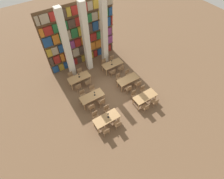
# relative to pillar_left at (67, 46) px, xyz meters

# --- Properties ---
(ground_plane) EXTENTS (40.00, 40.00, 0.00)m
(ground_plane) POSITION_rel_pillar_left_xyz_m (1.65, -3.55, -3.00)
(ground_plane) COLOR brown
(bookshelf_bank) EXTENTS (6.32, 0.35, 5.50)m
(bookshelf_bank) POSITION_rel_pillar_left_xyz_m (1.65, 1.10, -0.33)
(bookshelf_bank) COLOR brown
(bookshelf_bank) RESTS_ON ground_plane
(pillar_left) EXTENTS (0.45, 0.45, 6.00)m
(pillar_left) POSITION_rel_pillar_left_xyz_m (0.00, 0.00, 0.00)
(pillar_left) COLOR silver
(pillar_left) RESTS_ON ground_plane
(pillar_center) EXTENTS (0.45, 0.45, 6.00)m
(pillar_center) POSITION_rel_pillar_left_xyz_m (1.65, 0.00, 0.00)
(pillar_center) COLOR silver
(pillar_center) RESTS_ON ground_plane
(pillar_right) EXTENTS (0.45, 0.45, 6.00)m
(pillar_right) POSITION_rel_pillar_left_xyz_m (3.29, 0.00, 0.00)
(pillar_right) COLOR silver
(pillar_right) RESTS_ON ground_plane
(reading_table_0) EXTENTS (1.83, 0.80, 0.73)m
(reading_table_0) POSITION_rel_pillar_left_xyz_m (-0.05, -5.73, -2.35)
(reading_table_0) COLOR tan
(reading_table_0) RESTS_ON ground_plane
(chair_0) EXTENTS (0.42, 0.40, 0.88)m
(chair_0) POSITION_rel_pillar_left_xyz_m (-0.52, -6.42, -2.52)
(chair_0) COLOR olive
(chair_0) RESTS_ON ground_plane
(chair_1) EXTENTS (0.42, 0.40, 0.88)m
(chair_1) POSITION_rel_pillar_left_xyz_m (-0.52, -5.04, -2.52)
(chair_1) COLOR olive
(chair_1) RESTS_ON ground_plane
(chair_2) EXTENTS (0.42, 0.40, 0.88)m
(chair_2) POSITION_rel_pillar_left_xyz_m (0.42, -6.42, -2.52)
(chair_2) COLOR olive
(chair_2) RESTS_ON ground_plane
(chair_3) EXTENTS (0.42, 0.40, 0.88)m
(chair_3) POSITION_rel_pillar_left_xyz_m (0.42, -5.04, -2.52)
(chair_3) COLOR olive
(chair_3) RESTS_ON ground_plane
(desk_lamp_0) EXTENTS (0.14, 0.14, 0.49)m
(desk_lamp_0) POSITION_rel_pillar_left_xyz_m (0.09, -5.73, -1.94)
(desk_lamp_0) COLOR black
(desk_lamp_0) RESTS_ON reading_table_0
(reading_table_1) EXTENTS (1.83, 0.80, 0.73)m
(reading_table_1) POSITION_rel_pillar_left_xyz_m (3.36, -5.70, -2.35)
(reading_table_1) COLOR tan
(reading_table_1) RESTS_ON ground_plane
(chair_4) EXTENTS (0.42, 0.40, 0.88)m
(chair_4) POSITION_rel_pillar_left_xyz_m (2.89, -6.38, -2.52)
(chair_4) COLOR olive
(chair_4) RESTS_ON ground_plane
(chair_5) EXTENTS (0.42, 0.40, 0.88)m
(chair_5) POSITION_rel_pillar_left_xyz_m (2.89, -5.01, -2.52)
(chair_5) COLOR olive
(chair_5) RESTS_ON ground_plane
(chair_6) EXTENTS (0.42, 0.40, 0.88)m
(chair_6) POSITION_rel_pillar_left_xyz_m (3.78, -6.38, -2.52)
(chair_6) COLOR olive
(chair_6) RESTS_ON ground_plane
(chair_7) EXTENTS (0.42, 0.40, 0.88)m
(chair_7) POSITION_rel_pillar_left_xyz_m (3.78, -5.01, -2.52)
(chair_7) COLOR olive
(chair_7) RESTS_ON ground_plane
(reading_table_2) EXTENTS (1.83, 0.80, 0.73)m
(reading_table_2) POSITION_rel_pillar_left_xyz_m (0.01, -3.54, -2.35)
(reading_table_2) COLOR tan
(reading_table_2) RESTS_ON ground_plane
(chair_8) EXTENTS (0.42, 0.40, 0.88)m
(chair_8) POSITION_rel_pillar_left_xyz_m (-0.43, -4.23, -2.52)
(chair_8) COLOR olive
(chair_8) RESTS_ON ground_plane
(chair_9) EXTENTS (0.42, 0.40, 0.88)m
(chair_9) POSITION_rel_pillar_left_xyz_m (-0.43, -2.85, -2.52)
(chair_9) COLOR olive
(chair_9) RESTS_ON ground_plane
(chair_10) EXTENTS (0.42, 0.40, 0.88)m
(chair_10) POSITION_rel_pillar_left_xyz_m (0.44, -4.23, -2.52)
(chair_10) COLOR olive
(chair_10) RESTS_ON ground_plane
(chair_11) EXTENTS (0.42, 0.40, 0.88)m
(chair_11) POSITION_rel_pillar_left_xyz_m (0.44, -2.85, -2.52)
(chair_11) COLOR olive
(chair_11) RESTS_ON ground_plane
(desk_lamp_1) EXTENTS (0.14, 0.14, 0.41)m
(desk_lamp_1) POSITION_rel_pillar_left_xyz_m (0.23, -3.57, -1.99)
(desk_lamp_1) COLOR black
(desk_lamp_1) RESTS_ON reading_table_2
(reading_table_3) EXTENTS (1.83, 0.80, 0.73)m
(reading_table_3) POSITION_rel_pillar_left_xyz_m (3.30, -3.60, -2.35)
(reading_table_3) COLOR tan
(reading_table_3) RESTS_ON ground_plane
(chair_12) EXTENTS (0.42, 0.40, 0.88)m
(chair_12) POSITION_rel_pillar_left_xyz_m (2.86, -4.29, -2.52)
(chair_12) COLOR olive
(chair_12) RESTS_ON ground_plane
(chair_13) EXTENTS (0.42, 0.40, 0.88)m
(chair_13) POSITION_rel_pillar_left_xyz_m (2.86, -2.91, -2.52)
(chair_13) COLOR olive
(chair_13) RESTS_ON ground_plane
(chair_14) EXTENTS (0.42, 0.40, 0.88)m
(chair_14) POSITION_rel_pillar_left_xyz_m (3.80, -4.29, -2.52)
(chair_14) COLOR olive
(chair_14) RESTS_ON ground_plane
(chair_15) EXTENTS (0.42, 0.40, 0.88)m
(chair_15) POSITION_rel_pillar_left_xyz_m (3.80, -2.91, -2.52)
(chair_15) COLOR olive
(chair_15) RESTS_ON ground_plane
(reading_table_4) EXTENTS (1.83, 0.80, 0.73)m
(reading_table_4) POSITION_rel_pillar_left_xyz_m (0.04, -1.29, -2.35)
(reading_table_4) COLOR tan
(reading_table_4) RESTS_ON ground_plane
(chair_16) EXTENTS (0.42, 0.40, 0.88)m
(chair_16) POSITION_rel_pillar_left_xyz_m (-0.40, -1.98, -2.52)
(chair_16) COLOR olive
(chair_16) RESTS_ON ground_plane
(chair_17) EXTENTS (0.42, 0.40, 0.88)m
(chair_17) POSITION_rel_pillar_left_xyz_m (-0.40, -0.60, -2.52)
(chair_17) COLOR olive
(chair_17) RESTS_ON ground_plane
(chair_18) EXTENTS (0.42, 0.40, 0.88)m
(chair_18) POSITION_rel_pillar_left_xyz_m (0.46, -1.98, -2.52)
(chair_18) COLOR olive
(chair_18) RESTS_ON ground_plane
(chair_19) EXTENTS (0.42, 0.40, 0.88)m
(chair_19) POSITION_rel_pillar_left_xyz_m (0.46, -0.60, -2.52)
(chair_19) COLOR olive
(chair_19) RESTS_ON ground_plane
(desk_lamp_2) EXTENTS (0.14, 0.14, 0.39)m
(desk_lamp_2) POSITION_rel_pillar_left_xyz_m (0.08, -1.25, -2.01)
(desk_lamp_2) COLOR black
(desk_lamp_2) RESTS_ON reading_table_4
(reading_table_5) EXTENTS (1.83, 0.80, 0.73)m
(reading_table_5) POSITION_rel_pillar_left_xyz_m (3.23, -1.39, -2.35)
(reading_table_5) COLOR tan
(reading_table_5) RESTS_ON ground_plane
(chair_20) EXTENTS (0.42, 0.40, 0.88)m
(chair_20) POSITION_rel_pillar_left_xyz_m (2.80, -2.07, -2.52)
(chair_20) COLOR olive
(chair_20) RESTS_ON ground_plane
(chair_21) EXTENTS (0.42, 0.40, 0.88)m
(chair_21) POSITION_rel_pillar_left_xyz_m (2.80, -0.70, -2.52)
(chair_21) COLOR olive
(chair_21) RESTS_ON ground_plane
(chair_22) EXTENTS (0.42, 0.40, 0.88)m
(chair_22) POSITION_rel_pillar_left_xyz_m (3.67, -2.07, -2.52)
(chair_22) COLOR olive
(chair_22) RESTS_ON ground_plane
(chair_23) EXTENTS (0.42, 0.40, 0.88)m
(chair_23) POSITION_rel_pillar_left_xyz_m (3.67, -0.70, -2.52)
(chair_23) COLOR olive
(chair_23) RESTS_ON ground_plane
(desk_lamp_3) EXTENTS (0.14, 0.14, 0.49)m
(desk_lamp_3) POSITION_rel_pillar_left_xyz_m (3.12, -1.43, -1.93)
(desk_lamp_3) COLOR black
(desk_lamp_3) RESTS_ON reading_table_5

